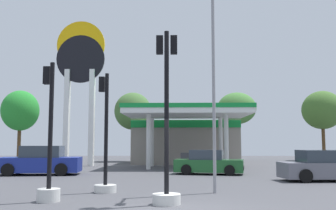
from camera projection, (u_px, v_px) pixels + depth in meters
name	position (u px, v px, depth m)	size (l,w,h in m)	color
gas_station	(185.00, 139.00, 33.96)	(9.13, 13.54, 4.46)	gray
station_pole_sign	(80.00, 73.00, 30.95)	(3.92, 0.56, 11.77)	white
car_0	(324.00, 167.00, 18.20)	(4.22, 2.12, 1.47)	black
car_1	(209.00, 163.00, 22.15)	(4.18, 2.37, 1.41)	black
car_2	(40.00, 162.00, 21.77)	(4.78, 2.47, 1.65)	black
traffic_signal_0	(167.00, 148.00, 11.36)	(0.83, 0.83, 5.21)	silver
traffic_signal_1	(49.00, 163.00, 11.85)	(0.71, 0.71, 4.35)	silver
traffic_signal_2	(105.00, 160.00, 14.03)	(0.82, 0.82, 4.40)	silver
tree_0	(20.00, 111.00, 38.55)	(3.73, 3.73, 7.12)	brown
tree_1	(133.00, 111.00, 38.27)	(3.69, 3.69, 6.87)	brown
tree_2	(237.00, 109.00, 38.78)	(3.92, 3.92, 6.95)	brown
tree_3	(322.00, 110.00, 40.16)	(4.21, 4.21, 7.30)	brown
corner_streetlamp	(214.00, 67.00, 14.01)	(0.24, 1.48, 7.75)	gray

